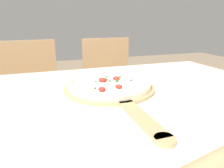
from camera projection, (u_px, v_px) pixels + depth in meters
dining_table at (117, 124)px, 0.72m from camera, size 1.46×1.03×0.77m
towel_cloth at (117, 99)px, 0.69m from camera, size 1.38×0.95×0.00m
pizza_peel at (112, 90)px, 0.75m from camera, size 0.35×0.58×0.01m
pizza at (109, 83)px, 0.77m from camera, size 0.32×0.32×0.03m
chair_left at (33, 96)px, 1.42m from camera, size 0.43×0.43×0.90m
chair_right at (110, 87)px, 1.60m from camera, size 0.41×0.41×0.90m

